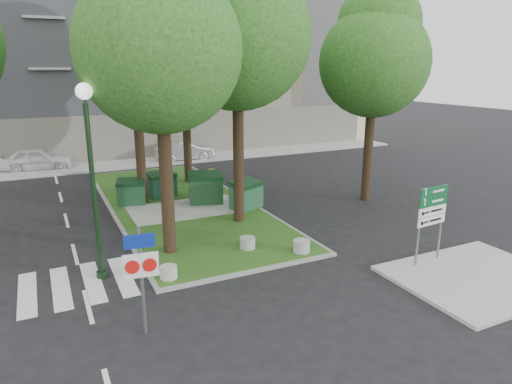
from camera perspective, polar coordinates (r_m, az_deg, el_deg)
ground at (r=14.60m, az=-2.19°, el=-10.29°), size 120.00×120.00×0.00m
median_island at (r=21.79m, az=-9.46°, el=-1.52°), size 6.00×16.00×0.12m
median_kerb at (r=21.80m, az=-9.46°, el=-1.54°), size 6.30×16.30×0.10m
sidewalk_corner at (r=15.82m, az=25.95°, el=-9.58°), size 5.00×4.00×0.12m
building_sidewalk at (r=31.64m, az=-15.80°, el=3.40°), size 42.00×3.00×0.12m
zebra_crossing at (r=15.05m, az=-18.01°, el=-10.24°), size 5.00×3.00×0.01m
apartment_building at (r=38.47m, az=-18.83°, el=17.12°), size 41.00×12.00×16.00m
tree_median_near_left at (r=15.15m, az=-11.80°, el=18.85°), size 5.20×5.20×10.53m
tree_median_near_right at (r=18.25m, az=-2.19°, el=20.62°), size 5.60×5.60×11.46m
tree_median_mid at (r=21.58m, az=-14.89°, el=16.65°), size 4.80×4.80×9.99m
tree_median_far at (r=25.35m, az=-9.01°, el=19.74°), size 5.80×5.80×11.93m
tree_street_right at (r=22.34m, az=14.70°, el=16.61°), size 5.00×5.00×10.06m
dumpster_a at (r=21.98m, az=-15.31°, el=-0.00°), size 1.47×1.21×1.19m
dumpster_b at (r=22.96m, az=-11.73°, el=0.93°), size 1.46×1.13×1.24m
dumpster_c at (r=21.53m, az=-6.31°, el=0.51°), size 1.82×1.48×1.47m
dumpster_d at (r=20.60m, az=-1.24°, el=-0.32°), size 1.68×1.47×1.30m
bollard_left at (r=14.29m, az=-10.88°, el=-9.81°), size 0.53×0.53×0.38m
bollard_right at (r=15.98m, az=5.70°, el=-6.73°), size 0.58×0.58×0.41m
bollard_mid at (r=16.21m, az=-1.07°, el=-6.36°), size 0.55×0.55×0.40m
litter_bin at (r=25.05m, az=-5.56°, el=1.93°), size 0.45×0.45×0.80m
street_lamp at (r=14.06m, az=-19.96°, el=3.75°), size 0.47×0.47×5.90m
traffic_sign_pole at (r=11.21m, az=-14.19°, el=-9.06°), size 0.83×0.15×2.76m
directional_sign at (r=15.67m, az=21.08°, el=-2.40°), size 1.27×0.19×2.55m
car_white at (r=31.84m, az=-25.69°, el=3.75°), size 4.43×2.19×1.45m
car_silver at (r=32.12m, az=-8.90°, el=5.05°), size 4.00×1.47×1.31m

